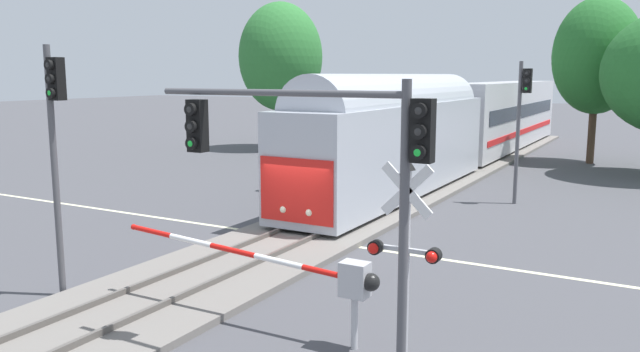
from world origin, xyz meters
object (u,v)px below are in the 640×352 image
(crossing_gate_far, at_px, (288,163))
(traffic_signal_near_right, at_px, (323,156))
(crossing_gate_near, at_px, (319,274))
(pine_left_background, at_px, (281,57))
(traffic_signal_far_side, at_px, (522,110))
(crossing_signal_mast, at_px, (405,245))
(elm_centre_background, at_px, (597,56))
(traffic_signal_median, at_px, (55,132))
(commuter_train, at_px, (463,121))

(crossing_gate_far, xyz_separation_m, traffic_signal_near_right, (10.19, -15.10, 2.68))
(crossing_gate_near, bearing_deg, crossing_gate_far, 124.21)
(pine_left_background, bearing_deg, traffic_signal_near_right, -56.11)
(crossing_gate_near, xyz_separation_m, traffic_signal_far_side, (0.60, 16.23, 2.57))
(crossing_gate_near, distance_m, crossing_signal_mast, 2.37)
(crossing_gate_far, distance_m, traffic_signal_far_side, 10.54)
(crossing_gate_near, xyz_separation_m, elm_centre_background, (1.85, 31.12, 5.11))
(crossing_gate_far, xyz_separation_m, traffic_signal_median, (2.51, -14.44, 2.70))
(traffic_signal_near_right, relative_size, traffic_signal_far_side, 0.91)
(elm_centre_background, bearing_deg, traffic_signal_far_side, -94.80)
(traffic_signal_near_right, bearing_deg, elm_centre_background, 88.35)
(traffic_signal_far_side, bearing_deg, pine_left_background, 148.51)
(traffic_signal_far_side, bearing_deg, crossing_gate_near, -92.11)
(crossing_signal_mast, relative_size, pine_left_background, 0.38)
(crossing_signal_mast, xyz_separation_m, elm_centre_background, (-0.22, 31.66, 4.10))
(crossing_signal_mast, distance_m, traffic_signal_far_side, 16.90)
(crossing_gate_near, relative_size, elm_centre_background, 0.65)
(crossing_gate_near, distance_m, elm_centre_background, 31.60)
(crossing_gate_near, relative_size, traffic_signal_near_right, 1.21)
(traffic_signal_near_right, bearing_deg, traffic_signal_far_side, 91.01)
(elm_centre_background, bearing_deg, crossing_signal_mast, -89.60)
(crossing_signal_mast, height_order, traffic_signal_far_side, traffic_signal_far_side)
(traffic_signal_near_right, height_order, pine_left_background, pine_left_background)
(crossing_gate_far, relative_size, traffic_signal_near_right, 1.03)
(crossing_gate_far, bearing_deg, elm_centre_background, 57.52)
(traffic_signal_near_right, bearing_deg, crossing_signal_mast, 38.66)
(commuter_train, bearing_deg, pine_left_background, 168.20)
(traffic_signal_far_side, bearing_deg, elm_centre_background, 85.20)
(traffic_signal_far_side, bearing_deg, traffic_signal_median, -113.39)
(crossing_gate_near, xyz_separation_m, pine_left_background, (-19.06, 28.28, 5.28))
(commuter_train, distance_m, traffic_signal_median, 26.16)
(traffic_signal_far_side, distance_m, elm_centre_background, 15.16)
(commuter_train, distance_m, traffic_signal_near_right, 27.28)
(crossing_gate_near, distance_m, pine_left_background, 34.51)
(crossing_signal_mast, height_order, traffic_signal_median, traffic_signal_median)
(traffic_signal_median, bearing_deg, traffic_signal_far_side, 66.61)
(crossing_signal_mast, bearing_deg, crossing_gate_far, 128.68)
(pine_left_background, bearing_deg, crossing_signal_mast, -53.74)
(traffic_signal_far_side, xyz_separation_m, elm_centre_background, (1.25, 14.89, 2.55))
(crossing_signal_mast, height_order, traffic_signal_near_right, traffic_signal_near_right)
(elm_centre_background, bearing_deg, pine_left_background, -172.24)
(commuter_train, xyz_separation_m, crossing_signal_mast, (6.59, -25.77, -0.33))
(traffic_signal_median, bearing_deg, pine_left_background, 112.92)
(crossing_signal_mast, relative_size, traffic_signal_far_side, 0.67)
(crossing_signal_mast, bearing_deg, commuter_train, 104.35)
(commuter_train, height_order, elm_centre_background, elm_centre_background)
(commuter_train, height_order, traffic_signal_near_right, commuter_train)
(crossing_gate_near, bearing_deg, crossing_signal_mast, -14.40)
(crossing_gate_far, bearing_deg, crossing_gate_near, -55.79)
(commuter_train, bearing_deg, crossing_signal_mast, -75.65)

